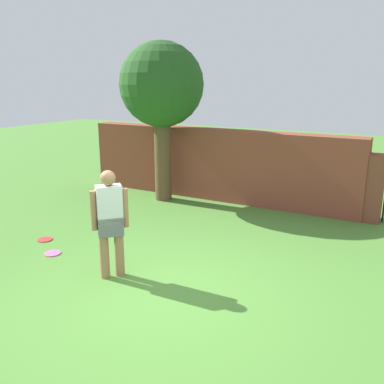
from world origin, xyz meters
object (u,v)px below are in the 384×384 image
object	(u,v)px
tree	(162,88)
person	(110,219)
frisbee_red	(45,239)
frisbee_pink	(53,253)

from	to	relation	value
tree	person	size ratio (longest dim) A/B	2.30
person	frisbee_red	bearing A→B (deg)	-61.79
tree	person	distance (m)	4.59
frisbee_red	frisbee_pink	world-z (taller)	same
tree	frisbee_pink	world-z (taller)	tree
person	frisbee_pink	world-z (taller)	person
person	frisbee_red	size ratio (longest dim) A/B	6.00
person	frisbee_pink	xyz separation A→B (m)	(-1.43, 0.16, -0.89)
tree	frisbee_pink	size ratio (longest dim) A/B	13.80
person	frisbee_pink	distance (m)	1.69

